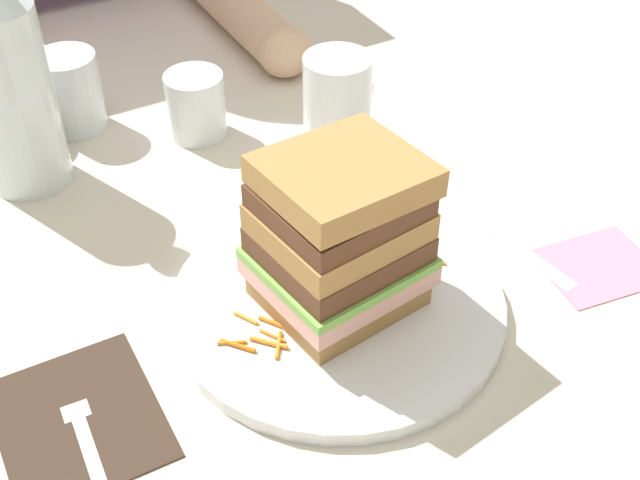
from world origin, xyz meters
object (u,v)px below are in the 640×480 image
(fork, at_px, (85,439))
(empty_tumbler_1, at_px, (71,92))
(napkin_pink, at_px, (598,266))
(sandwich, at_px, (339,237))
(napkin_dark, at_px, (78,419))
(juice_glass, at_px, (337,106))
(main_plate, at_px, (338,303))
(water_bottle, at_px, (7,81))
(empty_tumbler_0, at_px, (196,105))
(knife, at_px, (495,231))

(fork, distance_m, empty_tumbler_1, 0.43)
(fork, distance_m, napkin_pink, 0.45)
(empty_tumbler_1, bearing_deg, sandwich, -74.31)
(napkin_dark, relative_size, empty_tumbler_1, 1.59)
(juice_glass, bearing_deg, main_plate, -119.75)
(main_plate, bearing_deg, empty_tumbler_1, 105.61)
(water_bottle, bearing_deg, fork, -98.40)
(empty_tumbler_0, bearing_deg, fork, -124.30)
(water_bottle, relative_size, napkin_pink, 2.59)
(water_bottle, xyz_separation_m, empty_tumbler_1, (0.07, 0.07, -0.07))
(sandwich, bearing_deg, main_plate, -173.68)
(juice_glass, bearing_deg, fork, -144.56)
(knife, xyz_separation_m, empty_tumbler_1, (-0.28, 0.36, 0.04))
(fork, bearing_deg, juice_glass, 35.44)
(fork, xyz_separation_m, juice_glass, (0.35, 0.25, 0.04))
(fork, height_order, napkin_pink, fork)
(juice_glass, xyz_separation_m, empty_tumbler_0, (-0.12, 0.08, -0.01))
(fork, bearing_deg, empty_tumbler_1, 74.00)
(juice_glass, distance_m, water_bottle, 0.32)
(sandwich, bearing_deg, napkin_dark, -178.22)
(empty_tumbler_0, xyz_separation_m, empty_tumbler_1, (-0.11, 0.08, 0.01))
(empty_tumbler_1, bearing_deg, juice_glass, -34.81)
(main_plate, distance_m, sandwich, 0.07)
(empty_tumbler_1, relative_size, napkin_pink, 0.86)
(napkin_dark, height_order, fork, fork)
(sandwich, height_order, empty_tumbler_1, sandwich)
(empty_tumbler_1, bearing_deg, napkin_pink, -53.21)
(napkin_dark, bearing_deg, main_plate, 1.77)
(juice_glass, distance_m, napkin_pink, 0.31)
(main_plate, xyz_separation_m, empty_tumbler_1, (-0.11, 0.38, 0.04))
(empty_tumbler_1, distance_m, napkin_pink, 0.56)
(water_bottle, xyz_separation_m, napkin_pink, (0.40, -0.37, -0.11))
(sandwich, xyz_separation_m, napkin_dark, (-0.22, -0.01, -0.08))
(juice_glass, relative_size, napkin_pink, 0.99)
(fork, relative_size, knife, 0.83)
(knife, height_order, empty_tumbler_1, empty_tumbler_1)
(main_plate, relative_size, knife, 1.38)
(sandwich, distance_m, water_bottle, 0.36)
(napkin_dark, bearing_deg, sandwich, 1.78)
(napkin_dark, relative_size, empty_tumbler_0, 1.92)
(empty_tumbler_0, bearing_deg, napkin_pink, -58.67)
(juice_glass, bearing_deg, napkin_pink, -70.30)
(napkin_pink, bearing_deg, main_plate, 163.82)
(knife, height_order, juice_glass, juice_glass)
(empty_tumbler_0, distance_m, empty_tumbler_1, 0.13)
(main_plate, height_order, napkin_pink, main_plate)
(fork, height_order, knife, fork)
(main_plate, height_order, fork, main_plate)
(napkin_dark, distance_m, empty_tumbler_0, 0.38)
(fork, height_order, empty_tumbler_1, empty_tumbler_1)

